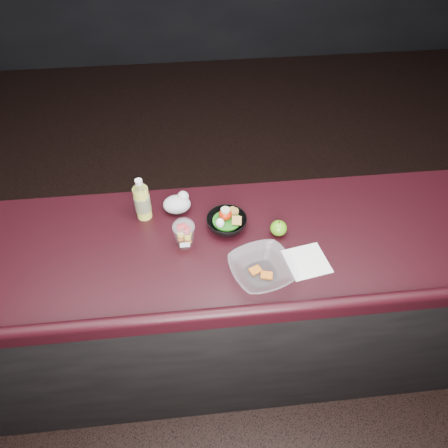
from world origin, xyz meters
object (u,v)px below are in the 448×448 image
(fruit_cup, at_px, (184,233))
(takeout_bowl, at_px, (262,270))
(lemonade_bottle, at_px, (142,202))
(snack_bowl, at_px, (226,222))
(green_apple, at_px, (279,228))

(fruit_cup, bearing_deg, takeout_bowl, -32.99)
(lemonade_bottle, distance_m, snack_bowl, 0.37)
(lemonade_bottle, distance_m, green_apple, 0.59)
(fruit_cup, bearing_deg, green_apple, 2.56)
(lemonade_bottle, height_order, takeout_bowl, lemonade_bottle)
(lemonade_bottle, relative_size, fruit_cup, 1.59)
(green_apple, distance_m, snack_bowl, 0.22)
(green_apple, bearing_deg, takeout_bowl, -116.97)
(fruit_cup, xyz_separation_m, snack_bowl, (0.18, 0.08, -0.03))
(fruit_cup, distance_m, green_apple, 0.40)
(lemonade_bottle, xyz_separation_m, fruit_cup, (0.17, -0.18, -0.02))
(green_apple, height_order, snack_bowl, snack_bowl)
(fruit_cup, xyz_separation_m, takeout_bowl, (0.29, -0.19, -0.04))
(snack_bowl, xyz_separation_m, takeout_bowl, (0.11, -0.27, -0.00))
(fruit_cup, relative_size, takeout_bowl, 0.43)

